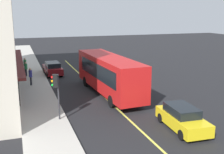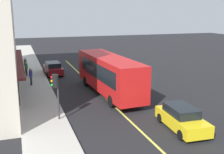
{
  "view_description": "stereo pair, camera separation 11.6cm",
  "coord_description": "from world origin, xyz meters",
  "px_view_note": "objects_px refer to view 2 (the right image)",
  "views": [
    {
      "loc": [
        -24.82,
        7.2,
        7.43
      ],
      "look_at": [
        -1.39,
        -0.97,
        1.6
      ],
      "focal_mm": 44.61,
      "sensor_mm": 36.0,
      "label": 1
    },
    {
      "loc": [
        -24.86,
        7.09,
        7.43
      ],
      "look_at": [
        -1.39,
        -0.97,
        1.6
      ],
      "focal_mm": 44.61,
      "sensor_mm": 36.0,
      "label": 2
    }
  ],
  "objects_px": {
    "pedestrian_mid_block": "(25,64)",
    "car_maroon": "(53,68)",
    "traffic_light": "(55,86)",
    "car_yellow": "(182,118)",
    "pedestrian_waiting": "(31,75)",
    "pedestrian_by_curb": "(26,67)",
    "bus": "(108,73)"
  },
  "relations": [
    {
      "from": "car_maroon",
      "to": "bus",
      "type": "bearing_deg",
      "value": -159.44
    },
    {
      "from": "bus",
      "to": "traffic_light",
      "type": "height_order",
      "value": "bus"
    },
    {
      "from": "traffic_light",
      "to": "pedestrian_mid_block",
      "type": "relative_size",
      "value": 1.74
    },
    {
      "from": "traffic_light",
      "to": "car_yellow",
      "type": "distance_m",
      "value": 8.62
    },
    {
      "from": "traffic_light",
      "to": "car_yellow",
      "type": "bearing_deg",
      "value": -117.93
    },
    {
      "from": "car_yellow",
      "to": "pedestrian_waiting",
      "type": "bearing_deg",
      "value": 31.39
    },
    {
      "from": "traffic_light",
      "to": "pedestrian_waiting",
      "type": "xyz_separation_m",
      "value": [
        10.15,
        1.15,
        -1.31
      ]
    },
    {
      "from": "car_maroon",
      "to": "pedestrian_by_curb",
      "type": "xyz_separation_m",
      "value": [
        -0.37,
        3.09,
        0.39
      ]
    },
    {
      "from": "pedestrian_mid_block",
      "to": "bus",
      "type": "bearing_deg",
      "value": -148.83
    },
    {
      "from": "pedestrian_by_curb",
      "to": "pedestrian_mid_block",
      "type": "bearing_deg",
      "value": 0.82
    },
    {
      "from": "car_maroon",
      "to": "pedestrian_waiting",
      "type": "bearing_deg",
      "value": 150.45
    },
    {
      "from": "bus",
      "to": "pedestrian_waiting",
      "type": "xyz_separation_m",
      "value": [
        5.05,
        6.62,
        -0.76
      ]
    },
    {
      "from": "traffic_light",
      "to": "car_yellow",
      "type": "relative_size",
      "value": 0.73
    },
    {
      "from": "pedestrian_waiting",
      "to": "pedestrian_by_curb",
      "type": "xyz_separation_m",
      "value": [
        4.64,
        0.25,
        -0.09
      ]
    },
    {
      "from": "car_yellow",
      "to": "pedestrian_mid_block",
      "type": "xyz_separation_m",
      "value": [
        20.44,
        8.88,
        0.52
      ]
    },
    {
      "from": "car_maroon",
      "to": "pedestrian_by_curb",
      "type": "distance_m",
      "value": 3.14
    },
    {
      "from": "pedestrian_mid_block",
      "to": "car_yellow",
      "type": "bearing_deg",
      "value": -156.52
    },
    {
      "from": "pedestrian_mid_block",
      "to": "traffic_light",
      "type": "bearing_deg",
      "value": -175.04
    },
    {
      "from": "car_yellow",
      "to": "pedestrian_by_curb",
      "type": "relative_size",
      "value": 2.67
    },
    {
      "from": "pedestrian_by_curb",
      "to": "traffic_light",
      "type": "bearing_deg",
      "value": -174.57
    },
    {
      "from": "car_yellow",
      "to": "pedestrian_waiting",
      "type": "distance_m",
      "value": 16.52
    },
    {
      "from": "traffic_light",
      "to": "pedestrian_by_curb",
      "type": "bearing_deg",
      "value": 5.43
    },
    {
      "from": "pedestrian_mid_block",
      "to": "car_maroon",
      "type": "bearing_deg",
      "value": -113.13
    },
    {
      "from": "bus",
      "to": "pedestrian_mid_block",
      "type": "relative_size",
      "value": 6.11
    },
    {
      "from": "bus",
      "to": "pedestrian_mid_block",
      "type": "xyz_separation_m",
      "value": [
        11.4,
        6.89,
        -0.72
      ]
    },
    {
      "from": "car_maroon",
      "to": "pedestrian_mid_block",
      "type": "distance_m",
      "value": 3.43
    },
    {
      "from": "bus",
      "to": "pedestrian_by_curb",
      "type": "xyz_separation_m",
      "value": [
        9.69,
        6.87,
        -0.85
      ]
    },
    {
      "from": "pedestrian_by_curb",
      "to": "bus",
      "type": "bearing_deg",
      "value": -144.67
    },
    {
      "from": "car_maroon",
      "to": "pedestrian_by_curb",
      "type": "height_order",
      "value": "pedestrian_by_curb"
    },
    {
      "from": "traffic_light",
      "to": "pedestrian_by_curb",
      "type": "distance_m",
      "value": 14.92
    },
    {
      "from": "bus",
      "to": "car_maroon",
      "type": "height_order",
      "value": "bus"
    },
    {
      "from": "car_yellow",
      "to": "pedestrian_by_curb",
      "type": "height_order",
      "value": "pedestrian_by_curb"
    }
  ]
}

